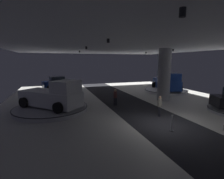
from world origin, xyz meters
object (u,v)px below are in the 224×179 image
(column_right, at_px, (164,75))
(display_car_deep_left, at_px, (58,83))
(display_platform_deep_left, at_px, (59,89))
(display_platform_far_right, at_px, (166,91))
(visitor_walking_near, at_px, (115,96))
(pickup_truck_far_right, at_px, (167,83))
(display_platform_mid_left, at_px, (51,109))
(visitor_walking_far, at_px, (160,105))
(pickup_truck_mid_left, at_px, (53,96))

(column_right, height_order, display_car_deep_left, column_right)
(column_right, bearing_deg, display_car_deep_left, 136.58)
(display_platform_deep_left, relative_size, display_platform_far_right, 0.98)
(display_platform_deep_left, distance_m, display_car_deep_left, 0.91)
(display_car_deep_left, relative_size, visitor_walking_near, 2.82)
(pickup_truck_far_right, bearing_deg, visitor_walking_near, -153.65)
(display_car_deep_left, bearing_deg, display_platform_mid_left, -94.50)
(visitor_walking_far, bearing_deg, display_platform_deep_left, 115.46)
(display_platform_deep_left, bearing_deg, visitor_walking_near, -65.24)
(column_right, height_order, visitor_walking_near, column_right)
(visitor_walking_near, bearing_deg, pickup_truck_far_right, 26.35)
(display_platform_far_right, bearing_deg, column_right, -128.59)
(pickup_truck_far_right, bearing_deg, display_platform_mid_left, -163.02)
(display_platform_far_right, xyz_separation_m, pickup_truck_far_right, (-0.09, -0.31, 1.08))
(column_right, distance_m, pickup_truck_far_right, 5.27)
(column_right, relative_size, pickup_truck_mid_left, 1.05)
(visitor_walking_near, xyz_separation_m, visitor_walking_far, (2.13, -4.14, 0.00))
(visitor_walking_far, bearing_deg, display_car_deep_left, 115.57)
(pickup_truck_mid_left, height_order, visitor_walking_far, pickup_truck_mid_left)
(pickup_truck_far_right, relative_size, visitor_walking_near, 3.57)
(display_car_deep_left, height_order, display_platform_far_right, display_car_deep_left)
(display_platform_mid_left, distance_m, visitor_walking_far, 8.91)
(display_car_deep_left, relative_size, pickup_truck_far_right, 0.79)
(display_platform_deep_left, xyz_separation_m, pickup_truck_mid_left, (-0.64, -10.89, 1.13))
(display_platform_mid_left, distance_m, visitor_walking_near, 5.80)
(visitor_walking_far, bearing_deg, pickup_truck_mid_left, 153.28)
(column_right, relative_size, display_platform_mid_left, 0.91)
(display_platform_far_right, distance_m, display_platform_mid_left, 15.55)
(visitor_walking_far, bearing_deg, column_right, 52.78)
(pickup_truck_mid_left, bearing_deg, visitor_walking_far, -26.72)
(display_platform_deep_left, relative_size, display_platform_mid_left, 0.92)
(pickup_truck_mid_left, relative_size, visitor_walking_far, 3.31)
(column_right, height_order, pickup_truck_mid_left, column_right)
(visitor_walking_near, height_order, visitor_walking_far, same)
(display_platform_mid_left, relative_size, visitor_walking_far, 3.80)
(column_right, bearing_deg, pickup_truck_mid_left, -175.73)
(display_platform_deep_left, height_order, display_platform_mid_left, display_platform_mid_left)
(display_car_deep_left, xyz_separation_m, pickup_truck_mid_left, (-0.61, -10.88, 0.22))
(pickup_truck_far_right, bearing_deg, display_platform_far_right, 74.37)
(display_car_deep_left, xyz_separation_m, display_platform_far_right, (13.95, -5.86, -0.90))
(display_platform_deep_left, relative_size, visitor_walking_far, 3.49)
(column_right, bearing_deg, visitor_walking_near, -174.43)
(display_platform_far_right, height_order, display_platform_mid_left, display_platform_mid_left)
(column_right, bearing_deg, display_platform_far_right, 51.41)
(pickup_truck_mid_left, distance_m, visitor_walking_far, 8.58)
(pickup_truck_mid_left, xyz_separation_m, visitor_walking_near, (5.53, 0.28, -0.40))
(display_platform_far_right, xyz_separation_m, pickup_truck_mid_left, (-14.56, -5.02, 1.12))
(display_platform_mid_left, distance_m, pickup_truck_mid_left, 1.15)
(column_right, height_order, display_platform_mid_left, column_right)
(display_platform_deep_left, relative_size, visitor_walking_near, 3.49)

